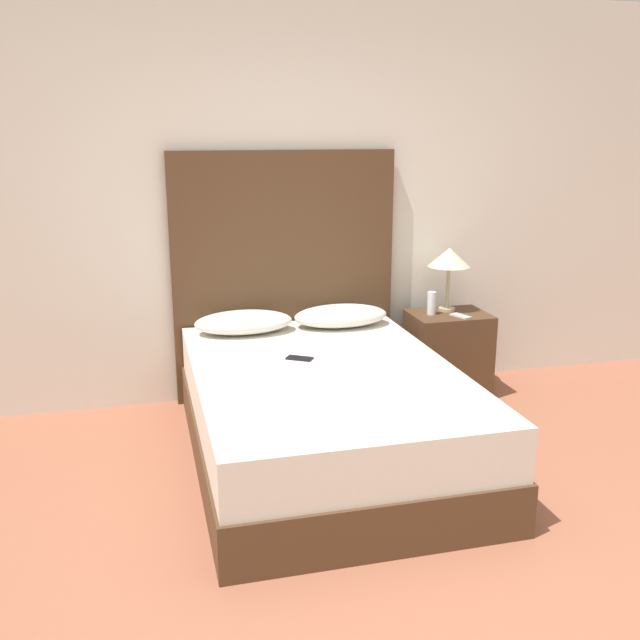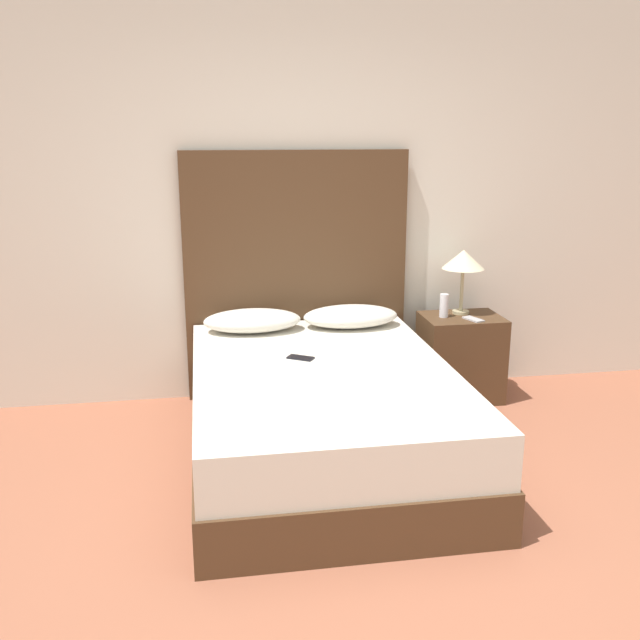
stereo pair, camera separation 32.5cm
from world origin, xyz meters
name	(u,v)px [view 1 (the left image)]	position (x,y,z in m)	size (l,w,h in m)	color
ground_plane	(425,589)	(0.00, 0.00, 0.00)	(16.00, 16.00, 0.00)	#9E5B42
wall_back	(295,202)	(0.00, 2.41, 1.35)	(10.00, 0.06, 2.70)	silver
bed	(325,414)	(-0.09, 1.26, 0.27)	(1.45, 2.09, 0.55)	#4C331E
headboard	(285,277)	(-0.09, 2.33, 0.85)	(1.53, 0.05, 1.70)	#4C331E
pillow_left	(244,322)	(-0.42, 2.08, 0.62)	(0.64, 0.35, 0.14)	silver
pillow_right	(341,316)	(0.23, 2.08, 0.62)	(0.64, 0.35, 0.14)	silver
phone_on_bed	(300,358)	(-0.19, 1.46, 0.55)	(0.16, 0.14, 0.01)	black
nightstand	(447,354)	(1.01, 2.05, 0.29)	(0.53, 0.40, 0.59)	#4C331E
table_lamp	(449,259)	(1.03, 2.13, 0.96)	(0.29, 0.29, 0.44)	tan
phone_on_nightstand	(461,316)	(1.05, 1.95, 0.59)	(0.12, 0.17, 0.01)	#B7B7BC
toiletry_bottle	(432,303)	(0.88, 2.06, 0.67)	(0.06, 0.06, 0.16)	silver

